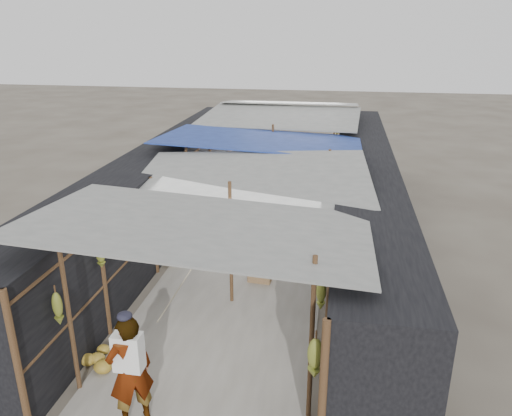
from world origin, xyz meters
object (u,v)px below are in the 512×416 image
Objects in this scene: black_basin at (325,214)px; vendor_seated at (301,220)px; shopper_blue at (266,189)px; vendor_elderly at (130,371)px; crate_near at (261,274)px.

black_basin is 0.73× the size of vendor_seated.
vendor_seated reaches higher than black_basin.
vendor_seated is at bearing -113.94° from black_basin.
black_basin is 1.52m from vendor_seated.
shopper_blue is 1.60m from vendor_seated.
black_basin is at bearing -143.82° from vendor_elderly.
vendor_seated is at bearing 82.84° from crate_near.
vendor_elderly is 7.62m from vendor_seated.
vendor_elderly is (-2.37, -8.76, 0.78)m from black_basin.
vendor_seated is at bearing -142.11° from vendor_elderly.
vendor_elderly reaches higher than black_basin.
vendor_elderly is at bearing -79.77° from shopper_blue.
crate_near is at bearing -142.60° from vendor_elderly.
crate_near is 4.01m from shopper_blue.
vendor_seated is (1.76, 7.40, -0.48)m from vendor_elderly.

